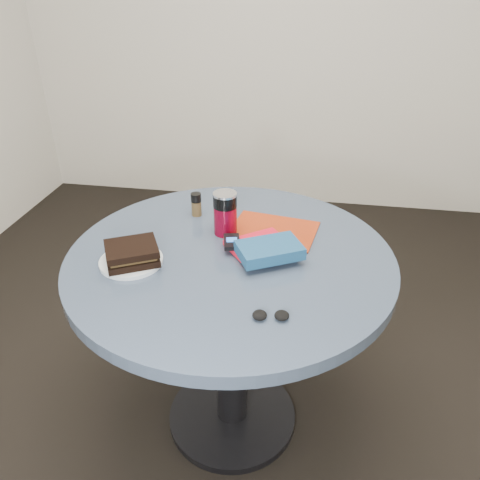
% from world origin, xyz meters
% --- Properties ---
extents(ground, '(4.00, 4.00, 0.00)m').
position_xyz_m(ground, '(0.00, 0.00, 0.00)').
color(ground, black).
rests_on(ground, ground).
extents(table, '(1.00, 1.00, 0.75)m').
position_xyz_m(table, '(0.00, 0.00, 0.59)').
color(table, black).
rests_on(table, ground).
extents(plate, '(0.24, 0.24, 0.01)m').
position_xyz_m(plate, '(-0.28, -0.10, 0.76)').
color(plate, white).
rests_on(plate, table).
extents(sandwich, '(0.19, 0.18, 0.05)m').
position_xyz_m(sandwich, '(-0.27, -0.11, 0.79)').
color(sandwich, black).
rests_on(sandwich, plate).
extents(soda_can, '(0.10, 0.10, 0.14)m').
position_xyz_m(soda_can, '(-0.04, 0.12, 0.82)').
color(soda_can, maroon).
rests_on(soda_can, table).
extents(pepper_grinder, '(0.05, 0.05, 0.08)m').
position_xyz_m(pepper_grinder, '(-0.16, 0.23, 0.79)').
color(pepper_grinder, '#4B3A20').
rests_on(pepper_grinder, table).
extents(magazine, '(0.31, 0.25, 0.00)m').
position_xyz_m(magazine, '(0.12, 0.16, 0.75)').
color(magazine, '#962B0D').
rests_on(magazine, table).
extents(red_book, '(0.22, 0.21, 0.02)m').
position_xyz_m(red_book, '(0.08, 0.05, 0.76)').
color(red_book, red).
rests_on(red_book, magazine).
extents(novel, '(0.22, 0.19, 0.04)m').
position_xyz_m(novel, '(0.12, -0.02, 0.79)').
color(novel, navy).
rests_on(novel, red_book).
extents(mp3_player, '(0.07, 0.09, 0.02)m').
position_xyz_m(mp3_player, '(0.00, 0.02, 0.78)').
color(mp3_player, black).
rests_on(mp3_player, red_book).
extents(headphones, '(0.10, 0.05, 0.02)m').
position_xyz_m(headphones, '(0.15, -0.29, 0.76)').
color(headphones, black).
rests_on(headphones, table).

